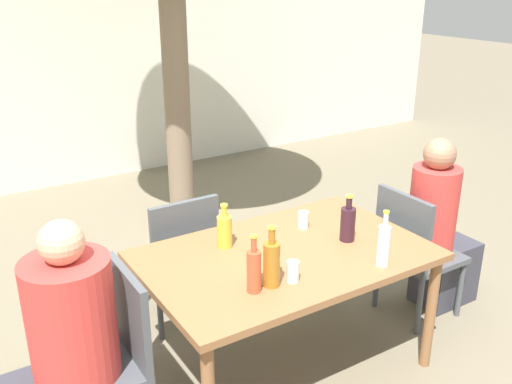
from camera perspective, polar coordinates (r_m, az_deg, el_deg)
name	(u,v)px	position (r m, az deg, el deg)	size (l,w,h in m)	color
ground_plane	(283,365)	(3.48, 2.75, -16.89)	(30.00, 30.00, 0.00)	#706651
cafe_building_wall	(75,49)	(6.25, -17.67, 13.46)	(10.00, 0.08, 2.80)	silver
dining_table_front	(285,265)	(3.11, 2.96, -7.26)	(1.52, 0.98, 0.73)	brown
patio_chair_0	(109,351)	(2.83, -14.45, -15.12)	(0.44, 0.44, 0.88)	#474C51
patio_chair_1	(413,248)	(3.79, 15.41, -5.40)	(0.44, 0.44, 0.88)	#474C51
patio_chair_2	(179,253)	(3.61, -7.71, -6.11)	(0.44, 0.44, 0.88)	#474C51
person_seated_0	(59,359)	(2.77, -19.14, -15.52)	(0.59, 0.39, 1.19)	#383842
person_seated_1	(439,235)	(3.94, 17.81, -4.08)	(0.55, 0.30, 1.20)	#383842
oil_cruet_0	(225,230)	(3.10, -3.17, -3.85)	(0.08, 0.08, 0.25)	gold
amber_bottle_1	(272,263)	(2.72, 1.57, -7.09)	(0.08, 0.08, 0.31)	#9E661E
water_bottle_2	(384,244)	(2.97, 12.64, -5.13)	(0.06, 0.06, 0.30)	silver
soda_bottle_3	(254,270)	(2.67, -0.22, -7.79)	(0.07, 0.07, 0.29)	#DB4C2D
wine_bottle_4	(348,223)	(3.21, 9.17, -3.08)	(0.08, 0.08, 0.27)	#331923
drinking_glass_0	(303,220)	(3.35, 4.75, -2.78)	(0.06, 0.06, 0.10)	silver
drinking_glass_1	(293,271)	(2.79, 3.70, -7.93)	(0.06, 0.06, 0.11)	silver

